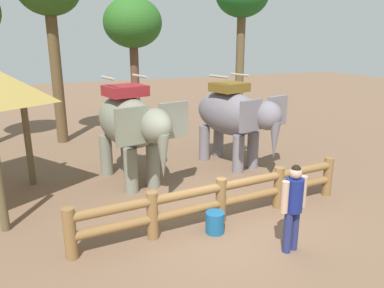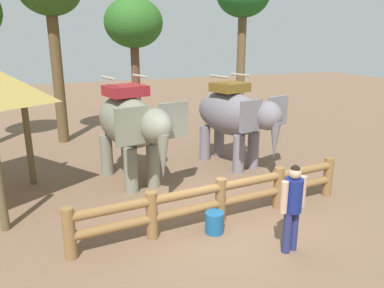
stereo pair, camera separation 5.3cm
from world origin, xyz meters
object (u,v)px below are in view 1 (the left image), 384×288
Objects in this scene: log_fence at (221,197)px; feed_bucket at (215,222)px; tourist_woman_in_black at (293,202)px; elephant_center at (234,116)px; tree_back_center at (133,26)px; elephant_near_left at (130,125)px.

log_fence is 0.65m from feed_bucket.
elephant_center is at bearing 74.57° from tourist_woman_in_black.
tourist_woman_in_black is at bearing -85.63° from tree_back_center.
elephant_near_left is 3.96m from feed_bucket.
tree_back_center is at bearing 87.51° from feed_bucket.
feed_bucket is (-0.36, -8.20, -4.29)m from tree_back_center.
log_fence is 1.83m from tourist_woman_in_black.
elephant_near_left is at bearing -175.77° from elephant_center.
elephant_center is 7.54× the size of feed_bucket.
tree_back_center is 9.26m from feed_bucket.
tree_back_center is at bearing 115.45° from elephant_center.
elephant_center is (2.12, 3.38, 1.06)m from log_fence.
elephant_near_left is 7.80× the size of feed_bucket.
tree_back_center is at bearing 74.21° from elephant_near_left.
elephant_center reaches higher than feed_bucket.
elephant_near_left is 5.21m from tourist_woman_in_black.
elephant_center is (3.42, 0.25, -0.06)m from elephant_near_left.
tourist_woman_in_black reaches higher than feed_bucket.
elephant_center is 0.63× the size of tree_back_center.
tree_back_center is (-0.72, 9.41, 3.48)m from tourist_woman_in_black.
log_fence is at bearing -67.36° from elephant_near_left.
tourist_woman_in_black is 1.81m from feed_bucket.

